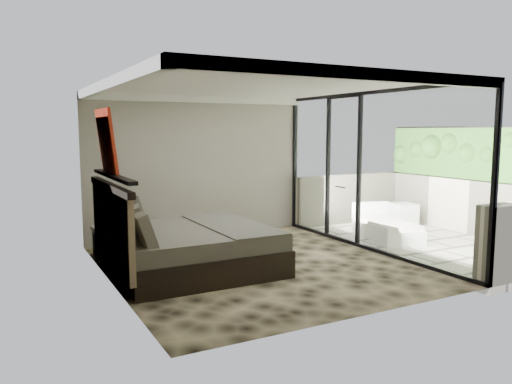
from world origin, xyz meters
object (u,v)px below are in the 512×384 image
table_lamp (104,204)px  ottoman (403,215)px  bed (185,246)px  nightstand (108,243)px  lounger (386,228)px

table_lamp → ottoman: bearing=-2.1°
bed → table_lamp: bed is taller
nightstand → lounger: lounger is taller
lounger → ottoman: bearing=47.8°
nightstand → ottoman: (6.43, -0.22, 0.01)m
nightstand → table_lamp: (-0.04, 0.01, 0.67)m
bed → nightstand: bearing=121.2°
ottoman → lounger: bearing=-147.2°
bed → nightstand: bed is taller
bed → lounger: (4.33, 0.37, -0.19)m
nightstand → ottoman: size_ratio=0.96×
ottoman → nightstand: bearing=178.0°
table_lamp → ottoman: (6.47, -0.23, -0.66)m
bed → lounger: bed is taller
bed → ottoman: bearing=11.9°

